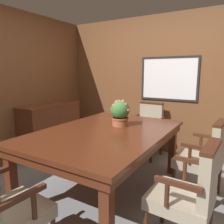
% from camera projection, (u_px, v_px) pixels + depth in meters
% --- Properties ---
extents(ground_plane, '(14.00, 14.00, 0.00)m').
position_uv_depth(ground_plane, '(104.00, 194.00, 2.65)').
color(ground_plane, gray).
extents(wall_back, '(7.20, 0.08, 2.45)m').
position_uv_depth(wall_back, '(158.00, 85.00, 3.97)').
color(wall_back, brown).
rests_on(wall_back, ground_plane).
extents(wall_left, '(0.06, 7.20, 2.45)m').
position_uv_depth(wall_left, '(2.00, 88.00, 3.37)').
color(wall_left, brown).
rests_on(wall_left, ground_plane).
extents(dining_table, '(1.36, 1.99, 0.78)m').
position_uv_depth(dining_table, '(106.00, 137.00, 2.63)').
color(dining_table, '#562614').
rests_on(dining_table, ground_plane).
extents(chair_right_far, '(0.52, 0.54, 0.94)m').
position_uv_depth(chair_right_far, '(205.00, 155.00, 2.50)').
color(chair_right_far, '#472314').
rests_on(chair_right_far, ground_plane).
extents(chair_head_near, '(0.54, 0.52, 0.94)m').
position_uv_depth(chair_head_near, '(0.00, 209.00, 1.53)').
color(chair_head_near, '#472314').
rests_on(chair_head_near, ground_plane).
extents(chair_head_far, '(0.53, 0.52, 0.94)m').
position_uv_depth(chair_head_far, '(148.00, 127.00, 3.83)').
color(chair_head_far, '#472314').
rests_on(chair_head_far, ground_plane).
extents(chair_right_near, '(0.51, 0.53, 0.94)m').
position_uv_depth(chair_right_near, '(190.00, 191.00, 1.75)').
color(chair_right_near, '#472314').
rests_on(chair_right_near, ground_plane).
extents(potted_plant, '(0.28, 0.25, 0.34)m').
position_uv_depth(potted_plant, '(120.00, 113.00, 2.82)').
color(potted_plant, '#B2603D').
rests_on(potted_plant, dining_table).
extents(sideboard_cabinet, '(0.46, 1.16, 0.90)m').
position_uv_depth(sideboard_cabinet, '(51.00, 128.00, 3.98)').
color(sideboard_cabinet, brown).
rests_on(sideboard_cabinet, ground_plane).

